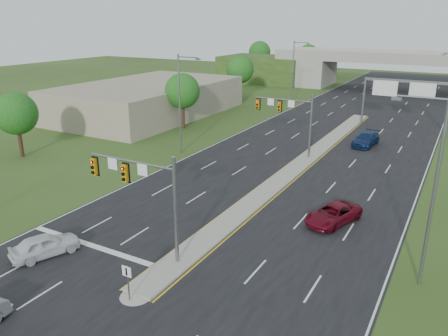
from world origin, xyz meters
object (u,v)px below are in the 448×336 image
signal_mast_far (291,114)px  car_far_b (366,139)px  keep_right_sign (127,278)px  car_white (45,245)px  signal_mast_near (144,187)px  sign_gantry (406,91)px  car_far_a (333,214)px  overpass (395,74)px

signal_mast_far → car_far_b: bearing=51.5°
keep_right_sign → car_far_b: size_ratio=0.42×
car_far_b → car_white: bearing=-102.5°
signal_mast_near → keep_right_sign: bearing=-63.1°
sign_gantry → car_far_a: 34.81m
signal_mast_near → car_far_b: signal_mast_near is taller
overpass → car_far_b: (4.34, -46.76, -2.77)m
signal_mast_far → overpass: size_ratio=0.09×
signal_mast_far → overpass: overpass is taller
signal_mast_far → car_far_b: signal_mast_far is taller
overpass → car_white: (-7.98, -83.37, -2.80)m
sign_gantry → car_far_a: sign_gantry is taller
overpass → car_far_a: bearing=-84.4°
sign_gantry → car_white: size_ratio=2.68×
keep_right_sign → sign_gantry: bearing=82.3°
sign_gantry → car_far_a: (0.17, -34.51, -4.52)m
car_far_a → car_far_b: bearing=115.3°
signal_mast_far → sign_gantry: size_ratio=0.60×
signal_mast_far → keep_right_sign: bearing=-85.6°
car_far_b → signal_mast_far: bearing=-122.4°
signal_mast_near → car_white: (-5.72, -3.29, -3.97)m
signal_mast_near → signal_mast_far: same height
signal_mast_near → car_far_a: (9.11, 10.48, -4.01)m
car_far_a → car_far_b: 22.98m
signal_mast_far → car_far_b: size_ratio=1.33×
signal_mast_far → overpass: (2.26, 55.07, -1.17)m
keep_right_sign → car_far_b: 38.03m
keep_right_sign → car_far_a: keep_right_sign is taller
overpass → signal_mast_near: bearing=-91.6°
keep_right_sign → car_far_a: bearing=65.4°
signal_mast_near → car_white: size_ratio=1.62×
keep_right_sign → car_far_a: 16.45m
signal_mast_near → car_white: 7.70m
car_far_b → car_far_a: bearing=-77.7°
car_white → car_far_a: size_ratio=0.86×
keep_right_sign → car_far_b: (4.34, 37.77, -0.73)m
signal_mast_near → car_far_a: bearing=49.0°
sign_gantry → car_far_b: bearing=-101.3°
sign_gantry → overpass: bearing=100.8°
car_far_b → signal_mast_near: bearing=-95.1°
car_far_a → car_far_b: size_ratio=0.95×
signal_mast_near → signal_mast_far: 25.00m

